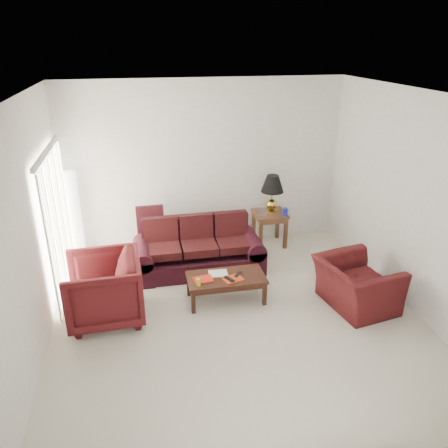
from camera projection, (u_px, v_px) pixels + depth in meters
name	position (u px, v px, depth m)	size (l,w,h in m)	color
floor	(236.00, 316.00, 6.14)	(5.00, 5.00, 0.00)	beige
blinds	(57.00, 223.00, 6.43)	(0.10, 2.00, 2.16)	silver
sofa	(198.00, 247.00, 7.16)	(2.11, 0.91, 0.86)	black
throw_pillow	(150.00, 219.00, 7.52)	(0.47, 0.13, 0.47)	black
end_table	(269.00, 228.00, 8.16)	(0.58, 0.58, 0.63)	brown
table_lamp	(272.00, 194.00, 7.96)	(0.41, 0.41, 0.69)	#B29937
clock	(262.00, 212.00, 7.87)	(0.15, 0.05, 0.15)	silver
blue_canister	(285.00, 212.00, 7.86)	(0.09, 0.09, 0.14)	#1C23BB
picture_frame	(261.00, 206.00, 8.12)	(0.14, 0.02, 0.17)	white
floor_lamp	(75.00, 217.00, 7.37)	(0.26, 0.26, 1.63)	silver
armchair_left	(104.00, 289.00, 5.92)	(0.98, 1.01, 0.92)	#471013
armchair_right	(356.00, 285.00, 6.25)	(1.06, 0.93, 0.69)	#3E0E10
coffee_table	(226.00, 288.00, 6.44)	(1.14, 0.57, 0.40)	black
magazine_red	(203.00, 279.00, 6.26)	(0.28, 0.21, 0.02)	red
magazine_white	(218.00, 273.00, 6.42)	(0.27, 0.21, 0.02)	white
magazine_orange	(233.00, 279.00, 6.28)	(0.28, 0.21, 0.02)	#C53F17
remote_a	(229.00, 279.00, 6.24)	(0.05, 0.18, 0.02)	black
remote_b	(238.00, 274.00, 6.37)	(0.05, 0.16, 0.02)	black
yellow_glass	(198.00, 282.00, 6.11)	(0.06, 0.06, 0.11)	#CAD830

